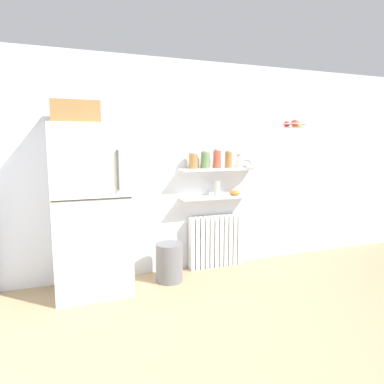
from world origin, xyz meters
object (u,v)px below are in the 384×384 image
Objects in this scene: storage_jar_1 at (205,160)px; storage_jar_2 at (217,159)px; trash_bin at (169,262)px; refrigerator at (91,206)px; storage_jar_4 at (240,161)px; vase at (217,189)px; hanging_fruit_basket at (294,125)px; radiator at (215,241)px; shelf_bowl at (235,193)px; storage_jar_3 at (229,159)px; storage_jar_0 at (193,161)px.

storage_jar_1 is 0.16m from storage_jar_2.
storage_jar_2 is 0.53× the size of trash_bin.
storage_jar_4 is (1.87, 0.20, 0.43)m from refrigerator.
vase is 1.21m from hanging_fruit_basket.
refrigerator reaches higher than storage_jar_1.
storage_jar_1 reaches higher than radiator.
vase is 1.09m from trash_bin.
trash_bin is at bearing -162.56° from storage_jar_2.
refrigerator reaches higher than shelf_bowl.
storage_jar_2 is 0.32m from storage_jar_4.
storage_jar_1 is 1.15m from hanging_fruit_basket.
trash_bin is (-0.86, -0.22, -1.18)m from storage_jar_3.
storage_jar_3 is 0.44m from shelf_bowl.
storage_jar_2 is (0.16, -0.00, 0.01)m from storage_jar_1.
storage_jar_4 is at bearing -5.37° from radiator.
refrigerator is at bearing -170.67° from storage_jar_0.
storage_jar_1 is at bearing 22.15° from trash_bin.
storage_jar_1 is (0.16, 0.00, 0.01)m from storage_jar_0.
hanging_fruit_basket is (1.16, -0.38, 0.44)m from storage_jar_0.
storage_jar_3 is 0.40m from vase.
refrigerator reaches higher than radiator.
shelf_bowl is at bearing 0.00° from storage_jar_2.
storage_jar_1 is 0.32m from storage_jar_3.
storage_jar_3 reaches higher than storage_jar_0.
storage_jar_2 is 1.38× the size of storage_jar_4.
storage_jar_0 reaches higher than trash_bin.
vase is at bearing 7.43° from refrigerator.
hanging_fruit_basket reaches higher than radiator.
hanging_fruit_basket reaches higher than storage_jar_4.
radiator is 1.10m from storage_jar_0.
refrigerator is 1.82m from shelf_bowl.
shelf_bowl is 0.33× the size of trash_bin.
refrigerator is at bearing -173.61° from shelf_bowl.
storage_jar_4 is 1.55m from trash_bin.
radiator reaches higher than trash_bin.
storage_jar_0 is at bearing -180.00° from storage_jar_4.
storage_jar_3 is at bearing 0.00° from storage_jar_1.
trash_bin is at bearing -167.08° from shelf_bowl.
refrigerator is 1.48m from storage_jar_1.
radiator is at bearing 19.65° from trash_bin.
storage_jar_1 is (-0.16, -0.03, 1.06)m from radiator.
hanging_fruit_basket is (0.58, -0.38, 0.86)m from shelf_bowl.
storage_jar_0 reaches higher than storage_jar_4.
storage_jar_3 is at bearing 6.75° from refrigerator.
storage_jar_3 reaches higher than storage_jar_4.
vase is at bearing 17.40° from trash_bin.
refrigerator is 11.70× the size of storage_jar_4.
hanging_fruit_basket reaches higher than shelf_bowl.
storage_jar_0 is at bearing 180.00° from vase.
hanging_fruit_basket is (0.68, -0.38, 0.43)m from storage_jar_3.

